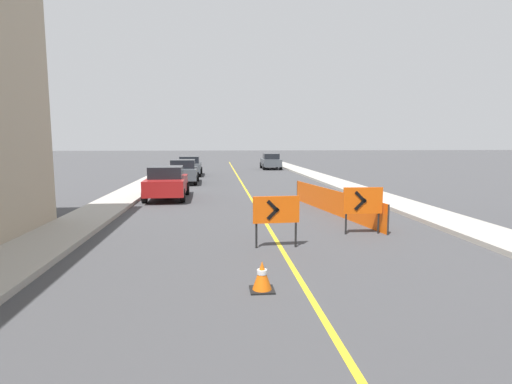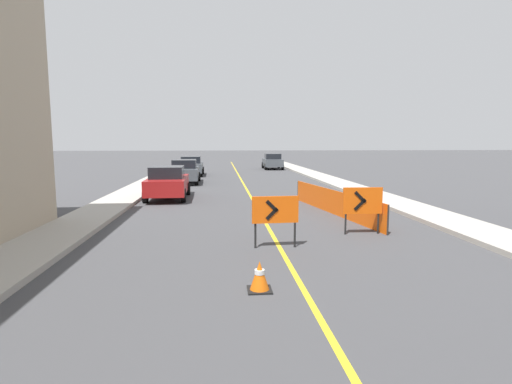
# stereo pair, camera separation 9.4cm
# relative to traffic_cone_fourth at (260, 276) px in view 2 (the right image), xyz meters

# --- Properties ---
(lane_stripe) EXTENTS (0.12, 71.39, 0.01)m
(lane_stripe) POSITION_rel_traffic_cone_fourth_xyz_m (0.82, 13.30, -0.27)
(lane_stripe) COLOR gold
(lane_stripe) RESTS_ON ground_plane
(sidewalk_left) EXTENTS (1.82, 71.39, 0.15)m
(sidewalk_left) POSITION_rel_traffic_cone_fourth_xyz_m (-5.38, 13.30, -0.20)
(sidewalk_left) COLOR #ADA89E
(sidewalk_left) RESTS_ON ground_plane
(sidewalk_right) EXTENTS (1.82, 71.39, 0.15)m
(sidewalk_right) POSITION_rel_traffic_cone_fourth_xyz_m (7.03, 13.30, -0.20)
(sidewalk_right) COLOR #ADA89E
(sidewalk_right) RESTS_ON ground_plane
(traffic_cone_fourth) EXTENTS (0.45, 0.45, 0.56)m
(traffic_cone_fourth) POSITION_rel_traffic_cone_fourth_xyz_m (0.00, 0.00, 0.00)
(traffic_cone_fourth) COLOR black
(traffic_cone_fourth) RESTS_ON ground_plane
(arrow_barricade_primary) EXTENTS (1.22, 0.13, 1.36)m
(arrow_barricade_primary) POSITION_rel_traffic_cone_fourth_xyz_m (0.70, 3.00, 0.68)
(arrow_barricade_primary) COLOR #EF560C
(arrow_barricade_primary) RESTS_ON ground_plane
(arrow_barricade_secondary) EXTENTS (1.19, 0.10, 1.41)m
(arrow_barricade_secondary) POSITION_rel_traffic_cone_fourth_xyz_m (3.50, 4.30, 0.69)
(arrow_barricade_secondary) COLOR #EF560C
(arrow_barricade_secondary) RESTS_ON ground_plane
(safety_mesh_fence) EXTENTS (1.28, 7.49, 0.92)m
(safety_mesh_fence) POSITION_rel_traffic_cone_fourth_xyz_m (3.59, 7.79, 0.18)
(safety_mesh_fence) COLOR #EF560C
(safety_mesh_fence) RESTS_ON ground_plane
(parked_car_curb_near) EXTENTS (1.95, 4.35, 1.59)m
(parked_car_curb_near) POSITION_rel_traffic_cone_fourth_xyz_m (-3.25, 12.50, 0.52)
(parked_car_curb_near) COLOR maroon
(parked_car_curb_near) RESTS_ON ground_plane
(parked_car_curb_mid) EXTENTS (1.95, 4.35, 1.59)m
(parked_car_curb_mid) POSITION_rel_traffic_cone_fourth_xyz_m (-3.08, 19.92, 0.52)
(parked_car_curb_mid) COLOR #474C51
(parked_car_curb_mid) RESTS_ON ground_plane
(parked_car_curb_far) EXTENTS (1.94, 4.33, 1.59)m
(parked_car_curb_far) POSITION_rel_traffic_cone_fourth_xyz_m (-3.07, 26.20, 0.52)
(parked_car_curb_far) COLOR #474C51
(parked_car_curb_far) RESTS_ON ground_plane
(parked_car_opposite_side) EXTENTS (1.94, 4.34, 1.59)m
(parked_car_opposite_side) POSITION_rel_traffic_cone_fourth_xyz_m (4.65, 33.60, 0.52)
(parked_car_opposite_side) COLOR #474C51
(parked_car_opposite_side) RESTS_ON ground_plane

